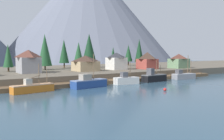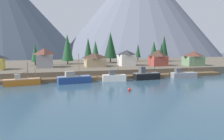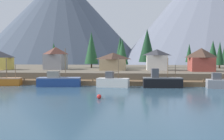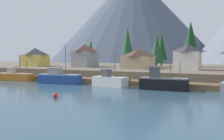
# 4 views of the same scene
# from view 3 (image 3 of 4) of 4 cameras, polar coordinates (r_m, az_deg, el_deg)

# --- Properties ---
(ground_plane) EXTENTS (400.00, 400.00, 1.00)m
(ground_plane) POSITION_cam_3_polar(r_m,az_deg,el_deg) (74.06, 1.27, -2.21)
(ground_plane) COLOR #335166
(dock) EXTENTS (80.00, 4.00, 1.60)m
(dock) POSITION_cam_3_polar(r_m,az_deg,el_deg) (56.11, -0.17, -2.94)
(dock) COLOR brown
(dock) RESTS_ON ground_plane
(shoreline_bank) EXTENTS (400.00, 56.00, 2.50)m
(shoreline_bank) POSITION_cam_3_polar(r_m,az_deg,el_deg) (85.86, 1.89, -0.29)
(shoreline_bank) COLOR #665B4C
(shoreline_bank) RESTS_ON ground_plane
(mountain_west_peak) EXTENTS (137.88, 137.88, 74.99)m
(mountain_west_peak) POSITION_cam_3_polar(r_m,az_deg,el_deg) (212.03, -11.59, 11.59)
(mountain_west_peak) COLOR #475160
(mountain_west_peak) RESTS_ON ground_plane
(mountain_central_peak) EXTENTS (147.04, 147.04, 88.08)m
(mountain_central_peak) POSITION_cam_3_polar(r_m,az_deg,el_deg) (201.74, 23.52, 13.70)
(mountain_central_peak) COLOR slate
(mountain_central_peak) RESTS_ON ground_plane
(fishing_boat_orange) EXTENTS (9.33, 3.58, 6.09)m
(fishing_boat_orange) POSITION_cam_3_polar(r_m,az_deg,el_deg) (60.11, -24.67, -2.38)
(fishing_boat_orange) COLOR #CC6B1E
(fishing_boat_orange) RESTS_ON ground_plane
(fishing_boat_blue) EXTENTS (9.38, 3.95, 8.22)m
(fishing_boat_blue) POSITION_cam_3_polar(r_m,az_deg,el_deg) (54.31, -12.36, -2.50)
(fishing_boat_blue) COLOR navy
(fishing_boat_blue) RESTS_ON ground_plane
(fishing_boat_white) EXTENTS (7.02, 3.35, 6.19)m
(fishing_boat_white) POSITION_cam_3_polar(r_m,az_deg,el_deg) (52.23, 0.16, -2.74)
(fishing_boat_white) COLOR silver
(fishing_boat_white) RESTS_ON ground_plane
(fishing_boat_black) EXTENTS (8.16, 3.20, 6.19)m
(fishing_boat_black) POSITION_cam_3_polar(r_m,az_deg,el_deg) (52.29, 11.48, -2.63)
(fishing_boat_black) COLOR black
(fishing_boat_black) RESTS_ON ground_plane
(house_red) EXTENTS (6.30, 6.25, 6.23)m
(house_red) POSITION_cam_3_polar(r_m,az_deg,el_deg) (69.92, 20.06, 2.34)
(house_red) COLOR #9E4238
(house_red) RESTS_ON shoreline_bank
(house_tan) EXTENTS (7.61, 7.05, 5.09)m
(house_tan) POSITION_cam_3_polar(r_m,az_deg,el_deg) (71.49, 0.26, 2.09)
(house_tan) COLOR tan
(house_tan) RESTS_ON shoreline_bank
(house_grey) EXTENTS (5.94, 7.18, 6.84)m
(house_grey) POSITION_cam_3_polar(r_m,az_deg,el_deg) (77.27, -13.00, 2.76)
(house_grey) COLOR gray
(house_grey) RESTS_ON shoreline_bank
(house_white) EXTENTS (6.00, 6.02, 6.03)m
(house_white) POSITION_cam_3_polar(r_m,az_deg,el_deg) (71.63, 10.37, 2.42)
(house_white) COLOR silver
(house_white) RESTS_ON shoreline_bank
(conifer_near_left) EXTENTS (2.85, 2.85, 8.80)m
(conifer_near_left) POSITION_cam_3_polar(r_m,az_deg,el_deg) (87.79, 23.80, 3.57)
(conifer_near_left) COLOR #4C3823
(conifer_near_left) RESTS_ON shoreline_bank
(conifer_near_right) EXTENTS (2.66, 2.66, 8.69)m
(conifer_near_right) POSITION_cam_3_polar(r_m,az_deg,el_deg) (94.88, 17.53, 3.81)
(conifer_near_right) COLOR #4C3823
(conifer_near_right) RESTS_ON shoreline_bank
(conifer_mid_left) EXTENTS (3.84, 3.84, 11.22)m
(conifer_mid_left) POSITION_cam_3_polar(r_m,az_deg,el_deg) (90.30, 1.92, 4.86)
(conifer_mid_left) COLOR #4C3823
(conifer_mid_left) RESTS_ON shoreline_bank
(conifer_mid_right) EXTENTS (4.00, 4.00, 9.76)m
(conifer_mid_right) POSITION_cam_3_polar(r_m,az_deg,el_deg) (80.46, 2.41, 4.31)
(conifer_mid_right) COLOR #4C3823
(conifer_mid_right) RESTS_ON shoreline_bank
(conifer_back_left) EXTENTS (4.83, 4.83, 12.54)m
(conifer_back_left) POSITION_cam_3_polar(r_m,az_deg,el_deg) (85.94, -4.83, 5.18)
(conifer_back_left) COLOR #4C3823
(conifer_back_left) RESTS_ON shoreline_bank
(conifer_back_right) EXTENTS (3.85, 3.85, 9.74)m
(conifer_back_right) POSITION_cam_3_polar(r_m,az_deg,el_deg) (95.91, 22.43, 4.06)
(conifer_back_right) COLOR #4C3823
(conifer_back_right) RESTS_ON shoreline_bank
(conifer_centre) EXTENTS (5.79, 5.79, 13.67)m
(conifer_centre) POSITION_cam_3_polar(r_m,az_deg,el_deg) (87.38, 8.16, 5.70)
(conifer_centre) COLOR #4C3823
(conifer_centre) RESTS_ON shoreline_bank
(conifer_far_left) EXTENTS (3.15, 3.15, 8.71)m
(conifer_far_left) POSITION_cam_3_polar(r_m,az_deg,el_deg) (87.00, -13.39, 3.81)
(conifer_far_left) COLOR #4C3823
(conifer_far_left) RESTS_ON shoreline_bank
(channel_buoy) EXTENTS (0.70, 0.70, 0.70)m
(channel_buoy) POSITION_cam_3_polar(r_m,az_deg,el_deg) (37.85, -3.00, -6.20)
(channel_buoy) COLOR red
(channel_buoy) RESTS_ON ground_plane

